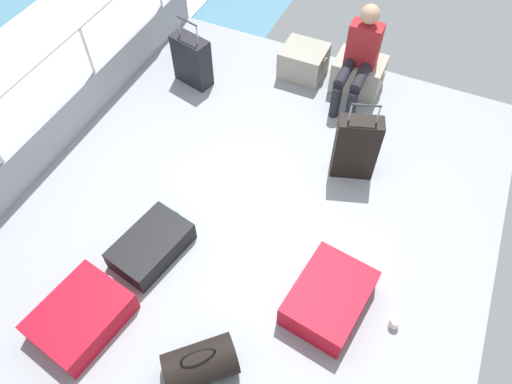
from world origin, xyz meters
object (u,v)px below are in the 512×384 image
Objects in this scene: cargo_crate_1 at (358,74)px; duffel_bag at (200,364)px; suitcase_2 at (329,298)px; suitcase_3 at (192,61)px; cargo_crate_0 at (304,61)px; passenger_seated at (359,56)px; suitcase_0 at (356,148)px; suitcase_1 at (81,316)px; paper_cup at (394,323)px; suitcase_4 at (151,246)px.

cargo_crate_1 is 0.98× the size of duffel_bag.
suitcase_2 is 3.15m from suitcase_3.
duffel_bag is at bearing -91.58° from cargo_crate_1.
cargo_crate_0 is 0.78m from passenger_seated.
passenger_seated is 1.81× the size of duffel_bag.
passenger_seated is at bearing 107.14° from suitcase_0.
suitcase_0 reaches higher than suitcase_1.
suitcase_0 reaches higher than cargo_crate_1.
passenger_seated is 1.34× the size of suitcase_3.
suitcase_2 is at bearing -76.84° from passenger_seated.
suitcase_0 is at bearing 58.42° from suitcase_1.
suitcase_0 is at bearing -51.19° from cargo_crate_0.
cargo_crate_1 is 3.63m from duffel_bag.
suitcase_0 is 1.12× the size of suitcase_3.
suitcase_0 reaches higher than cargo_crate_0.
paper_cup is at bearing -55.77° from cargo_crate_0.
suitcase_4 is (-1.59, -0.16, -0.03)m from suitcase_2.
duffel_bag is (-0.70, -0.90, 0.02)m from suitcase_2.
cargo_crate_0 is 2.89m from suitcase_4.
suitcase_3 reaches higher than suitcase_2.
cargo_crate_0 is 0.60× the size of suitcase_0.
suitcase_4 is 1.16m from duffel_bag.
passenger_seated is 1.15m from suitcase_0.
suitcase_1 is 1.00× the size of suitcase_2.
passenger_seated is 1.35× the size of suitcase_1.
suitcase_4 is at bearing -110.16° from passenger_seated.
suitcase_2 is at bearing -174.43° from paper_cup.
suitcase_3 reaches higher than cargo_crate_1.
suitcase_2 is at bearing 52.35° from duffel_bag.
passenger_seated is 3.72m from suitcase_1.
suitcase_0 is 2.42m from duffel_bag.
suitcase_1 is 3.08m from suitcase_3.
suitcase_0 is 2.12m from suitcase_4.
cargo_crate_0 is at bearing -177.62° from cargo_crate_1.
cargo_crate_1 is 0.54× the size of passenger_seated.
suitcase_1 reaches higher than paper_cup.
suitcase_3 reaches higher than duffel_bag.
suitcase_3 is 3.40m from duffel_bag.
suitcase_3 reaches higher than cargo_crate_0.
passenger_seated is at bearing 88.34° from duffel_bag.
cargo_crate_1 is 3.87m from suitcase_1.
duffel_bag reaches higher than cargo_crate_0.
cargo_crate_1 reaches higher than suitcase_1.
suitcase_0 is at bearing -72.86° from passenger_seated.
suitcase_1 is at bearing -156.31° from paper_cup.
passenger_seated reaches higher than cargo_crate_0.
cargo_crate_0 is 3.21m from paper_cup.
passenger_seated is at bearing -13.21° from cargo_crate_0.
cargo_crate_1 is 0.65× the size of suitcase_0.
paper_cup is (1.14, -2.50, -0.52)m from passenger_seated.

